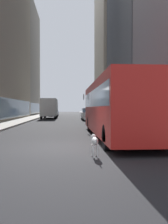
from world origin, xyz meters
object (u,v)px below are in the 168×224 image
at_px(car_white_van, 88,114).
at_px(car_blue_hatchback, 54,112).
at_px(dalmatian_dog, 95,141).
at_px(car_grey_wagon, 97,117).
at_px(transit_bus, 115,106).
at_px(box_truck, 50,108).

xyz_separation_m(car_white_van, car_blue_hatchback, (-5.60, 16.79, 0.00)).
bearing_deg(car_blue_hatchback, dalmatian_dog, -84.59).
bearing_deg(car_white_van, car_blue_hatchback, 108.45).
height_order(car_grey_wagon, car_blue_hatchback, same).
bearing_deg(dalmatian_dog, transit_bus, 71.78).
xyz_separation_m(car_grey_wagon, car_white_van, (0.00, 9.82, 0.00)).
height_order(car_grey_wagon, dalmatian_dog, car_grey_wagon).
distance_m(box_truck, dalmatian_dog, 30.33).
bearing_deg(transit_bus, box_truck, 102.74).
height_order(car_white_van, box_truck, box_truck).
bearing_deg(transit_bus, car_grey_wagon, 90.00).
distance_m(car_grey_wagon, car_white_van, 9.82).
bearing_deg(car_grey_wagon, car_white_van, 90.00).
xyz_separation_m(box_truck, dalmatian_dog, (3.86, -30.06, -1.15)).
height_order(transit_bus, car_grey_wagon, transit_bus).
relative_size(transit_bus, car_white_van, 2.73).
height_order(transit_bus, car_blue_hatchback, transit_bus).
bearing_deg(dalmatian_dog, car_blue_hatchback, 95.41).
height_order(car_grey_wagon, box_truck, box_truck).
xyz_separation_m(car_grey_wagon, dalmatian_dog, (-1.74, -14.15, -0.31)).
relative_size(transit_bus, car_grey_wagon, 2.68).
distance_m(car_white_van, car_blue_hatchback, 17.70).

